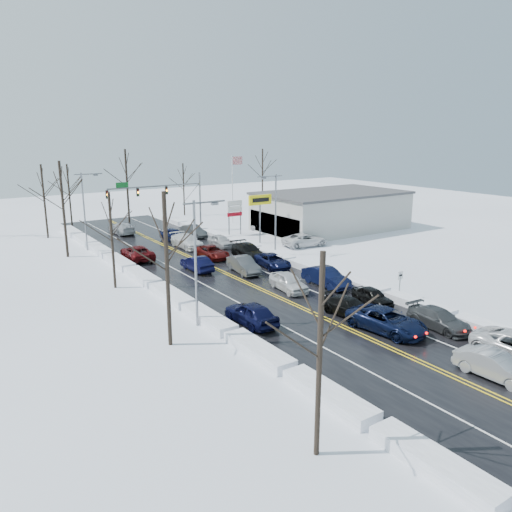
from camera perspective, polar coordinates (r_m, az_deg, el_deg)
ground at (r=43.68m, az=0.85°, el=-3.97°), size 160.00×160.00×0.00m
road_surface at (r=45.26m, az=-0.59°, el=-3.31°), size 14.00×84.00×0.01m
snow_bank_left at (r=41.80m, az=-9.38°, el=-5.00°), size 1.49×72.00×0.65m
snow_bank_right at (r=49.65m, az=6.78°, el=-1.84°), size 1.49×72.00×0.65m
traffic_signal_mast at (r=68.27m, az=-10.22°, el=7.08°), size 13.28×0.39×8.00m
tires_plus_sign at (r=61.26m, az=0.47°, el=6.06°), size 3.20×0.34×6.00m
used_vehicles_sign at (r=66.50m, az=-2.45°, el=5.23°), size 2.20×0.22×4.65m
speed_limit_sign at (r=42.87m, az=16.15°, el=-2.61°), size 0.55×0.09×2.35m
flagpole at (r=75.36m, az=-2.61°, el=8.27°), size 1.87×1.20×10.00m
dealership_building at (r=71.44m, az=8.56°, el=5.16°), size 20.40×12.40×5.30m
streetlight_ne at (r=55.10m, az=2.09°, el=5.49°), size 3.20×0.25×9.00m
streetlight_sw at (r=34.82m, az=-6.65°, el=0.33°), size 3.20×0.25×9.00m
streetlight_nw at (r=60.72m, az=-18.90°, el=5.54°), size 3.20×0.25×9.00m
tree_left_a at (r=20.30m, az=7.42°, el=-6.92°), size 3.60×3.60×9.00m
tree_left_b at (r=31.35m, az=-10.27°, el=1.81°), size 4.00×4.00×10.00m
tree_left_c at (r=44.81m, az=-16.27°, el=3.76°), size 3.40×3.40×8.50m
tree_left_d at (r=57.86m, az=-21.32°, el=6.98°), size 4.20×4.20×10.50m
tree_left_e at (r=69.71m, az=-23.17°, el=7.28°), size 3.80×3.80×9.50m
tree_far_b at (r=77.55m, az=-20.66°, el=7.82°), size 3.60×3.60×9.00m
tree_far_c at (r=77.75m, az=-14.60°, el=9.31°), size 4.40×4.40×11.00m
tree_far_d at (r=83.08m, az=-8.30°, el=8.68°), size 3.40×3.40×8.50m
tree_far_e at (r=91.39m, az=0.75°, el=10.18°), size 4.20×4.20×10.50m
queued_car_1 at (r=31.91m, az=25.60°, el=-12.48°), size 1.80×4.64×1.51m
queued_car_2 at (r=36.22m, az=14.65°, el=-8.33°), size 3.33×6.06×1.61m
queued_car_3 at (r=38.47m, az=10.58°, el=-6.76°), size 2.40×4.98×1.40m
queued_car_4 at (r=43.79m, az=3.74°, el=-3.95°), size 2.43×4.82×1.58m
queued_car_5 at (r=49.16m, az=-1.43°, el=-1.90°), size 2.23×4.98×1.59m
queued_car_6 at (r=54.92m, az=-5.04°, el=-0.24°), size 2.32×4.96×1.37m
queued_car_7 at (r=60.27m, az=-7.89°, el=0.97°), size 2.39×5.56×1.60m
queued_car_8 at (r=63.82m, az=-9.37°, el=1.64°), size 2.24×5.01×1.67m
queued_car_11 at (r=37.84m, az=20.10°, el=-7.77°), size 2.22×4.94×1.41m
queued_car_12 at (r=41.46m, az=13.14°, el=-5.35°), size 1.97×4.05×1.33m
queued_car_13 at (r=45.37m, az=7.99°, el=-3.41°), size 1.81×5.09×1.67m
queued_car_14 at (r=51.06m, az=1.90°, el=-1.29°), size 2.82×5.14×1.36m
queued_car_15 at (r=54.67m, az=-0.88°, el=-0.25°), size 2.86×5.74×1.60m
queued_car_16 at (r=60.23m, az=-4.04°, el=1.06°), size 1.74×4.27×1.45m
queued_car_17 at (r=66.46m, az=-7.17°, el=2.22°), size 1.98×4.74×1.52m
oncoming_car_0 at (r=50.14m, az=-6.75°, el=-1.68°), size 1.61×4.55×1.50m
oncoming_car_1 at (r=55.64m, az=-13.38°, el=-0.39°), size 2.88×5.71×1.55m
oncoming_car_2 at (r=70.20m, az=-15.07°, el=2.47°), size 2.55×5.53×1.57m
oncoming_car_3 at (r=36.32m, az=-0.55°, el=-7.79°), size 2.10×4.93×1.66m
parked_car_0 at (r=60.67m, az=5.62°, el=1.12°), size 5.92×3.23×1.57m
parked_car_1 at (r=66.56m, az=4.63°, el=2.30°), size 2.95×5.86×1.63m
parked_car_2 at (r=69.07m, az=0.81°, el=2.77°), size 2.00×4.32×1.43m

